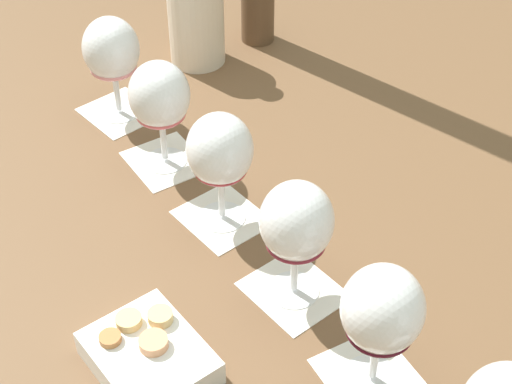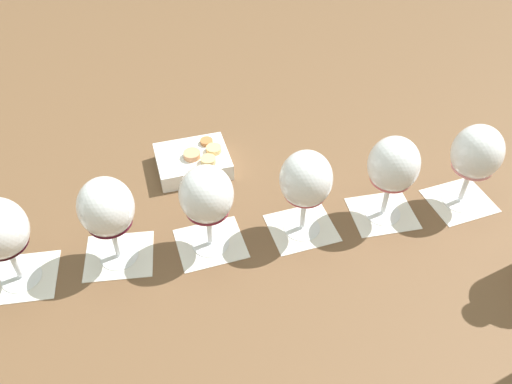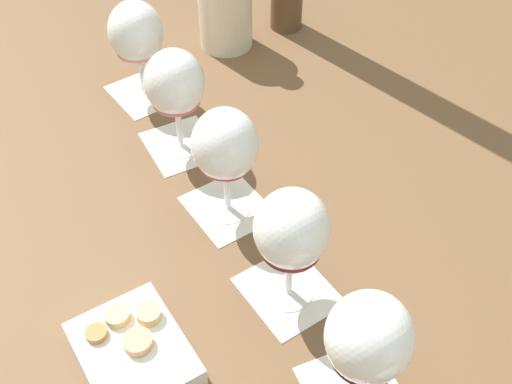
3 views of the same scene
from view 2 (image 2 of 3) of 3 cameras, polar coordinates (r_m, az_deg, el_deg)
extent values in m
plane|color=brown|center=(0.94, -0.08, -4.46)|extent=(8.00, 8.00, 0.00)
cube|color=silver|center=(1.06, 20.63, -0.86)|extent=(0.15, 0.15, 0.00)
cube|color=silver|center=(1.00, 13.16, -2.18)|extent=(0.14, 0.14, 0.00)
cube|color=silver|center=(0.95, 4.84, -3.78)|extent=(0.15, 0.14, 0.00)
cube|color=silver|center=(0.93, -4.80, -5.41)|extent=(0.15, 0.14, 0.00)
cube|color=silver|center=(0.93, -14.20, -6.52)|extent=(0.14, 0.14, 0.00)
cube|color=silver|center=(0.96, -23.43, -8.24)|extent=(0.14, 0.14, 0.00)
cylinder|color=white|center=(1.06, 20.68, -0.72)|extent=(0.06, 0.06, 0.01)
cylinder|color=white|center=(1.04, 21.17, 0.70)|extent=(0.01, 0.01, 0.07)
ellipsoid|color=white|center=(0.99, 22.27, 3.91)|extent=(0.09, 0.09, 0.10)
ellipsoid|color=pink|center=(1.01, 21.78, 2.47)|extent=(0.07, 0.07, 0.02)
cylinder|color=white|center=(1.00, 13.19, -2.03)|extent=(0.06, 0.06, 0.01)
cylinder|color=white|center=(0.97, 13.53, -0.54)|extent=(0.01, 0.01, 0.07)
ellipsoid|color=white|center=(0.92, 14.30, 2.84)|extent=(0.09, 0.09, 0.10)
ellipsoid|color=#D05660|center=(0.94, 13.98, 1.42)|extent=(0.07, 0.07, 0.03)
cylinder|color=white|center=(0.95, 4.86, -3.63)|extent=(0.06, 0.06, 0.01)
cylinder|color=white|center=(0.92, 4.99, -2.11)|extent=(0.01, 0.01, 0.07)
ellipsoid|color=white|center=(0.87, 5.29, 1.37)|extent=(0.09, 0.09, 0.10)
ellipsoid|color=#9E2832|center=(0.89, 5.17, 0.00)|extent=(0.07, 0.07, 0.03)
cylinder|color=white|center=(0.92, -4.81, -5.26)|extent=(0.06, 0.06, 0.01)
cylinder|color=white|center=(0.90, -4.95, -3.75)|extent=(0.01, 0.01, 0.07)
ellipsoid|color=white|center=(0.84, -5.26, -0.26)|extent=(0.09, 0.09, 0.10)
ellipsoid|color=maroon|center=(0.87, -5.12, -1.83)|extent=(0.07, 0.07, 0.02)
cylinder|color=white|center=(0.93, -14.24, -6.38)|extent=(0.06, 0.06, 0.01)
cylinder|color=white|center=(0.91, -14.63, -4.91)|extent=(0.01, 0.01, 0.07)
ellipsoid|color=white|center=(0.85, -15.53, -1.53)|extent=(0.09, 0.09, 0.10)
ellipsoid|color=#440C1C|center=(0.87, -15.13, -3.04)|extent=(0.07, 0.07, 0.02)
cylinder|color=white|center=(0.95, -23.49, -8.10)|extent=(0.06, 0.06, 0.01)
cylinder|color=white|center=(0.93, -24.11, -6.70)|extent=(0.01, 0.01, 0.07)
ellipsoid|color=black|center=(0.90, -24.93, -4.85)|extent=(0.07, 0.07, 0.03)
cube|color=white|center=(1.06, -6.65, 3.21)|extent=(0.17, 0.17, 0.03)
cylinder|color=#B2703D|center=(1.07, -5.23, 5.30)|extent=(0.02, 0.02, 0.01)
cylinder|color=#DBB775|center=(1.02, -5.04, 3.31)|extent=(0.03, 0.03, 0.01)
cylinder|color=tan|center=(1.04, -6.76, 3.91)|extent=(0.03, 0.03, 0.01)
cylinder|color=#DBB775|center=(1.05, -4.46, 4.50)|extent=(0.03, 0.03, 0.01)
camera|label=1|loc=(1.11, -46.58, 34.44)|focal=55.00mm
camera|label=3|loc=(0.93, -40.91, 32.26)|focal=45.00mm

